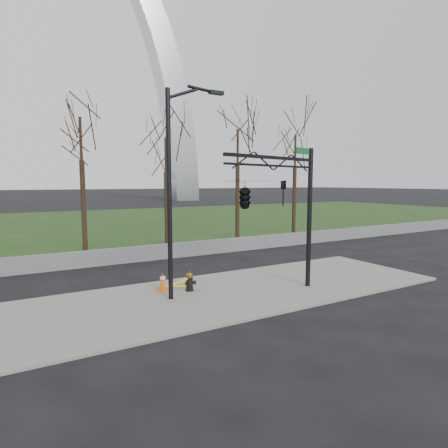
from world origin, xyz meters
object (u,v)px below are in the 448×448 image
fire_hydrant (190,282)px  traffic_cone (163,282)px  street_light (175,179)px  traffic_signal_mast (259,194)px

fire_hydrant → traffic_cone: fire_hydrant is taller
traffic_cone → street_light: street_light is taller
fire_hydrant → traffic_signal_mast: traffic_signal_mast is taller
street_light → traffic_signal_mast: bearing=-38.1°
street_light → traffic_signal_mast: (2.48, -1.99, -0.55)m
traffic_cone → fire_hydrant: bearing=-30.5°
fire_hydrant → street_light: street_light is taller
traffic_signal_mast → street_light: bearing=127.7°
fire_hydrant → traffic_signal_mast: (1.62, -2.62, 3.67)m
traffic_cone → traffic_signal_mast: traffic_signal_mast is taller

